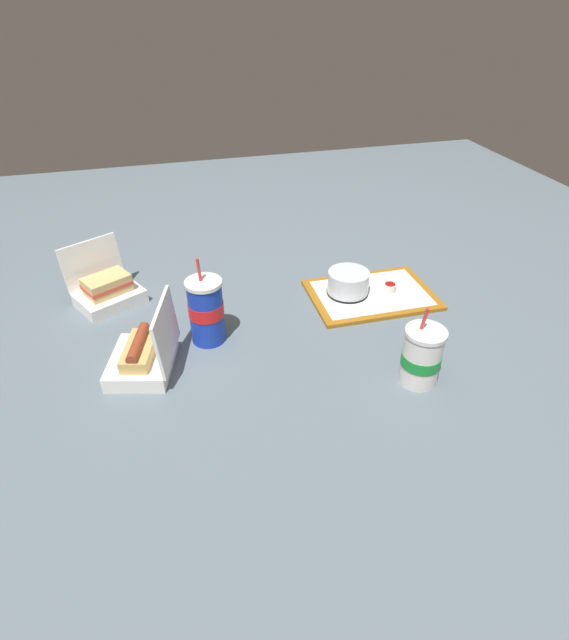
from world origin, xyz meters
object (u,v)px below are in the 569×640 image
food_tray (371,295)px  cake_container (348,283)px  plastic_fork (395,296)px  clamshell_sandwich_back (107,290)px  clamshell_hotdog_right (144,355)px  ketchup_cup (390,287)px  soda_cup_right (421,356)px  soda_cup_front (206,311)px

food_tray → cake_container: bearing=-14.5°
food_tray → plastic_fork: 0.07m
clamshell_sandwich_back → cake_container: bearing=167.4°
plastic_fork → clamshell_hotdog_right: 0.75m
clamshell_hotdog_right → plastic_fork: bearing=-170.3°
ketchup_cup → soda_cup_right: 0.40m
cake_container → clamshell_sandwich_back: clamshell_sandwich_back is taller
ketchup_cup → food_tray: bearing=-3.7°
food_tray → clamshell_hotdog_right: 0.70m
food_tray → clamshell_hotdog_right: size_ratio=1.70×
cake_container → clamshell_hotdog_right: (0.60, 0.19, -0.01)m
soda_cup_right → soda_cup_front: soda_cup_front is taller
clamshell_sandwich_back → soda_cup_right: 0.91m
food_tray → soda_cup_front: (0.51, 0.09, 0.09)m
food_tray → plastic_fork: plastic_fork is taller
clamshell_hotdog_right → clamshell_sandwich_back: (0.09, -0.34, 0.00)m
food_tray → cake_container: size_ratio=2.94×
soda_cup_front → ketchup_cup: bearing=-171.7°
food_tray → cake_container: 0.08m
clamshell_hotdog_right → soda_cup_right: soda_cup_right is taller
clamshell_hotdog_right → clamshell_sandwich_back: size_ratio=0.95×
cake_container → soda_cup_right: 0.40m
plastic_fork → clamshell_hotdog_right: bearing=28.7°
plastic_fork → ketchup_cup: bearing=-68.7°
cake_container → ketchup_cup: 0.13m
plastic_fork → clamshell_sandwich_back: 0.86m
cake_container → ketchup_cup: (-0.13, 0.02, -0.02)m
food_tray → clamshell_hotdog_right: clamshell_hotdog_right is taller
soda_cup_front → soda_cup_right: bearing=147.3°
plastic_fork → soda_cup_front: soda_cup_front is taller
clamshell_hotdog_right → soda_cup_front: 0.19m
clamshell_hotdog_right → clamshell_sandwich_back: 0.35m
clamshell_hotdog_right → food_tray: bearing=-166.1°
food_tray → soda_cup_front: soda_cup_front is taller
soda_cup_right → food_tray: bearing=-96.8°
plastic_fork → soda_cup_front: (0.57, 0.04, 0.08)m
ketchup_cup → clamshell_sandwich_back: 0.85m
cake_container → clamshell_hotdog_right: clamshell_hotdog_right is taller
cake_container → soda_cup_right: bearing=93.6°
cake_container → plastic_fork: size_ratio=1.15×
clamshell_sandwich_back → soda_cup_right: bearing=142.4°
ketchup_cup → plastic_fork: (-0.00, 0.04, -0.01)m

